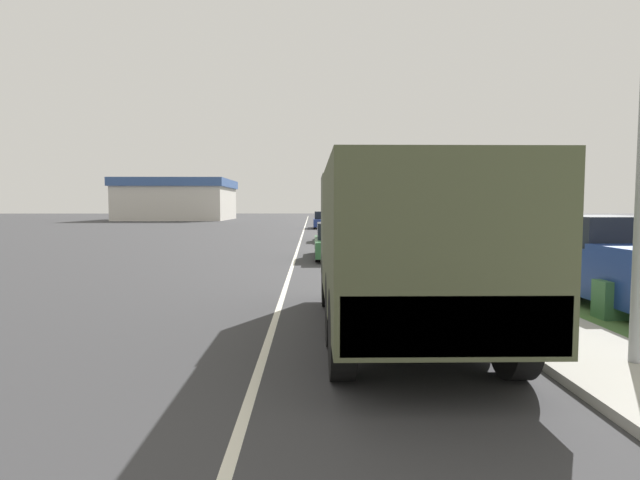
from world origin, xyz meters
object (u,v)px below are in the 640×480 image
object	(u,v)px
car_third_ahead	(324,221)
military_truck	(398,239)
lamp_post	(628,66)
car_nearest_ahead	(337,242)
car_second_ahead	(336,229)

from	to	relation	value
car_third_ahead	military_truck	bearing A→B (deg)	-89.56
car_third_ahead	lamp_post	size ratio (longest dim) A/B	0.75
military_truck	car_nearest_ahead	distance (m)	11.84
car_second_ahead	car_third_ahead	xyz separation A→B (m)	(-0.33, 15.95, -0.01)
car_second_ahead	car_third_ahead	bearing A→B (deg)	91.19
military_truck	car_second_ahead	size ratio (longest dim) A/B	1.53
car_second_ahead	car_third_ahead	size ratio (longest dim) A/B	0.95
car_nearest_ahead	car_third_ahead	size ratio (longest dim) A/B	1.02
car_second_ahead	military_truck	bearing A→B (deg)	-90.12
car_nearest_ahead	lamp_post	bearing A→B (deg)	-78.26
car_nearest_ahead	lamp_post	distance (m)	14.34
lamp_post	car_second_ahead	bearing A→B (deg)	95.86
military_truck	lamp_post	world-z (taller)	lamp_post
car_third_ahead	lamp_post	world-z (taller)	lamp_post
car_third_ahead	lamp_post	xyz separation A→B (m)	(2.73, -39.29, 3.09)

